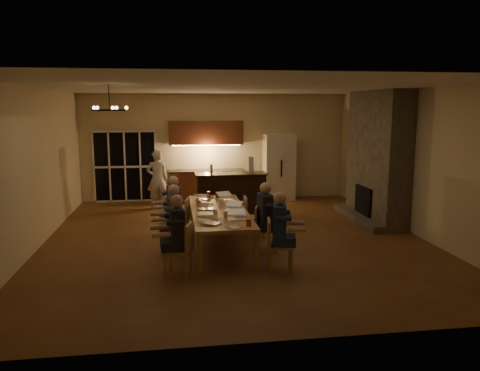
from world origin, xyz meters
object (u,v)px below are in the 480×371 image
person_left_far (174,208)px  bar_bottle (211,169)px  chair_left_near (178,249)px  chair_right_far (255,217)px  laptop_e (203,194)px  redcup_near (249,223)px  mug_back (198,200)px  redcup_far (218,195)px  bar_island (231,193)px  plate_near (241,216)px  person_left_near (177,235)px  mug_front (215,212)px  laptop_c (206,204)px  laptop_d (232,205)px  redcup_mid (199,203)px  standing_person (157,179)px  chair_right_near (280,245)px  can_silver (225,215)px  plate_left (205,220)px  laptop_f (226,195)px  can_cola (209,194)px  plate_far (233,202)px  laptop_b (237,214)px  chair_left_mid (173,232)px  mug_mid (221,201)px  person_right_near (279,231)px  refrigerator (279,167)px  person_left_mid (174,221)px  dining_table (219,228)px  can_right (234,203)px  chair_left_far (178,219)px  person_right_mid (265,218)px  bar_blender (251,165)px  chair_right_mid (267,229)px  laptop_a (211,218)px  chandelier (110,110)px

person_left_far → bar_bottle: size_ratio=5.75×
chair_left_near → chair_right_far: (1.68, 2.12, 0.00)m
laptop_e → redcup_near: bearing=118.0°
mug_back → redcup_far: 0.69m
bar_island → plate_near: size_ratio=8.32×
person_left_near → redcup_far: 3.05m
mug_front → bar_island: bearing=77.8°
mug_back → laptop_c: bearing=-80.3°
laptop_c → mug_back: size_ratio=3.20×
laptop_d → redcup_mid: (-0.64, 0.60, -0.05)m
chair_right_far → mug_front: (-0.94, -0.94, 0.36)m
standing_person → chair_right_near: bearing=105.4°
mug_back → laptop_d: bearing=-55.9°
mug_front → can_silver: 0.34m
mug_front → plate_left: mug_front is taller
bar_island → mug_back: (-0.99, -2.10, 0.26)m
laptop_e → laptop_f: (0.52, -0.16, 0.00)m
can_silver → can_cola: 2.14m
chair_right_far → plate_far: chair_right_far is taller
laptop_e → redcup_near: 2.59m
chair_right_near → laptop_b: size_ratio=2.78×
chair_left_mid → mug_mid: bearing=132.7°
laptop_c → plate_far: laptop_c is taller
mug_front → can_cola: 1.83m
chair_right_near → plate_left: (-1.25, 0.71, 0.31)m
person_left_near → person_right_near: same height
refrigerator → bar_island: bearing=-135.0°
person_left_mid → plate_near: (1.26, -0.08, 0.07)m
person_left_near → plate_far: bearing=146.4°
dining_table → can_right: bearing=43.1°
chair_left_far → person_right_mid: bearing=67.5°
chair_left_far → plate_far: bearing=108.3°
can_silver → bar_blender: size_ratio=0.29×
chair_right_mid → chair_left_far: bearing=75.3°
redcup_mid → can_silver: bearing=-69.6°
redcup_far → can_cola: 0.23m
person_left_near → laptop_f: 2.79m
bar_blender → chair_left_mid: bearing=-108.8°
refrigerator → laptop_c: refrigerator is taller
can_right → person_left_mid: bearing=-145.3°
person_left_far → mug_front: (0.80, -0.97, 0.11)m
laptop_a → plate_near: (0.61, 0.50, -0.10)m
chair_right_mid → plate_left: 1.35m
bar_island → chair_right_near: 4.51m
laptop_a → bar_blender: size_ratio=0.77×
bar_bottle → bar_island: bearing=-5.3°
refrigerator → person_left_mid: (-3.19, -5.14, -0.31)m
chandelier → laptop_c: (1.73, 0.65, -1.89)m
laptop_f → can_silver: size_ratio=2.67×
bar_island → chair_left_near: (-1.46, -4.50, -0.10)m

